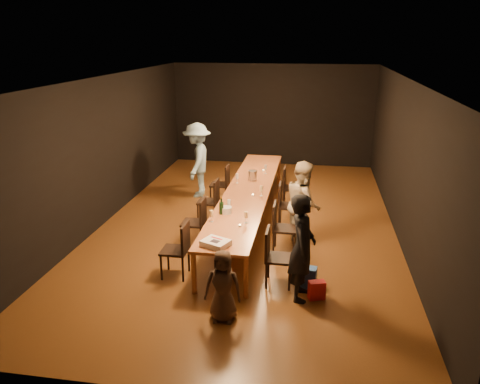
% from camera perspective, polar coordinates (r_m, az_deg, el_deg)
% --- Properties ---
extents(ground, '(10.00, 10.00, 0.00)m').
position_cam_1_polar(ground, '(9.88, 0.96, -3.90)').
color(ground, '#4C2D13').
rests_on(ground, ground).
extents(room_shell, '(6.04, 10.04, 3.02)m').
position_cam_1_polar(room_shell, '(9.28, 1.02, 8.04)').
color(room_shell, black).
rests_on(room_shell, ground).
extents(table, '(0.90, 6.00, 0.75)m').
position_cam_1_polar(table, '(9.63, 0.98, -0.04)').
color(table, '#96502B').
rests_on(table, ground).
extents(chair_right_0, '(0.42, 0.42, 0.93)m').
position_cam_1_polar(chair_right_0, '(7.42, 4.79, -7.94)').
color(chair_right_0, black).
rests_on(chair_right_0, ground).
extents(chair_right_1, '(0.42, 0.42, 0.93)m').
position_cam_1_polar(chair_right_1, '(8.51, 5.47, -4.38)').
color(chair_right_1, black).
rests_on(chair_right_1, ground).
extents(chair_right_2, '(0.42, 0.42, 0.93)m').
position_cam_1_polar(chair_right_2, '(9.63, 5.98, -1.63)').
color(chair_right_2, black).
rests_on(chair_right_2, ground).
extents(chair_right_3, '(0.42, 0.42, 0.93)m').
position_cam_1_polar(chair_right_3, '(10.76, 6.39, 0.54)').
color(chair_right_3, black).
rests_on(chair_right_3, ground).
extents(chair_left_0, '(0.42, 0.42, 0.93)m').
position_cam_1_polar(chair_left_0, '(7.72, -7.98, -6.98)').
color(chair_left_0, black).
rests_on(chair_left_0, ground).
extents(chair_left_1, '(0.42, 0.42, 0.93)m').
position_cam_1_polar(chair_left_1, '(8.77, -5.70, -3.68)').
color(chair_left_1, black).
rests_on(chair_left_1, ground).
extents(chair_left_2, '(0.42, 0.42, 0.93)m').
position_cam_1_polar(chair_left_2, '(9.86, -3.92, -1.09)').
color(chair_left_2, black).
rests_on(chair_left_2, ground).
extents(chair_left_3, '(0.42, 0.42, 0.93)m').
position_cam_1_polar(chair_left_3, '(10.97, -2.51, 0.99)').
color(chair_left_3, black).
rests_on(chair_left_3, ground).
extents(woman_birthday, '(0.40, 0.60, 1.64)m').
position_cam_1_polar(woman_birthday, '(6.95, 7.59, -6.71)').
color(woman_birthday, black).
rests_on(woman_birthday, ground).
extents(woman_tan, '(0.78, 0.90, 1.61)m').
position_cam_1_polar(woman_tan, '(8.78, 7.69, -1.37)').
color(woman_tan, beige).
rests_on(woman_tan, ground).
extents(man_blue, '(0.76, 1.22, 1.81)m').
position_cam_1_polar(man_blue, '(11.38, -5.23, 3.88)').
color(man_blue, '#7DA4C2').
rests_on(man_blue, ground).
extents(child, '(0.52, 0.34, 1.04)m').
position_cam_1_polar(child, '(6.51, -2.11, -11.39)').
color(child, '#473327').
rests_on(child, ground).
extents(gift_bag_red, '(0.27, 0.20, 0.29)m').
position_cam_1_polar(gift_bag_red, '(7.25, 9.33, -11.72)').
color(gift_bag_red, red).
rests_on(gift_bag_red, ground).
extents(gift_bag_blue, '(0.30, 0.22, 0.34)m').
position_cam_1_polar(gift_bag_blue, '(7.52, 8.24, -10.24)').
color(gift_bag_blue, '#234B9A').
rests_on(gift_bag_blue, ground).
extents(birthday_cake, '(0.48, 0.44, 0.09)m').
position_cam_1_polar(birthday_cake, '(7.10, -2.99, -6.23)').
color(birthday_cake, white).
rests_on(birthday_cake, table).
extents(plate_stack, '(0.26, 0.26, 0.12)m').
position_cam_1_polar(plate_stack, '(8.36, -1.71, -2.22)').
color(plate_stack, silver).
rests_on(plate_stack, table).
extents(champagne_bottle, '(0.10, 0.10, 0.34)m').
position_cam_1_polar(champagne_bottle, '(8.28, -2.28, -1.61)').
color(champagne_bottle, black).
rests_on(champagne_bottle, table).
extents(ice_bucket, '(0.21, 0.21, 0.21)m').
position_cam_1_polar(ice_bucket, '(10.27, 1.54, 2.05)').
color(ice_bucket, '#BCBCC1').
rests_on(ice_bucket, table).
extents(wineglass_0, '(0.06, 0.06, 0.21)m').
position_cam_1_polar(wineglass_0, '(7.97, -3.48, -2.96)').
color(wineglass_0, beige).
rests_on(wineglass_0, table).
extents(wineglass_1, '(0.06, 0.06, 0.21)m').
position_cam_1_polar(wineglass_1, '(7.90, 0.73, -3.11)').
color(wineglass_1, beige).
rests_on(wineglass_1, table).
extents(wineglass_2, '(0.06, 0.06, 0.21)m').
position_cam_1_polar(wineglass_2, '(8.47, -1.35, -1.60)').
color(wineglass_2, silver).
rests_on(wineglass_2, table).
extents(wineglass_3, '(0.06, 0.06, 0.21)m').
position_cam_1_polar(wineglass_3, '(9.24, 2.61, 0.13)').
color(wineglass_3, beige).
rests_on(wineglass_3, table).
extents(wineglass_4, '(0.06, 0.06, 0.21)m').
position_cam_1_polar(wineglass_4, '(10.04, -0.36, 1.65)').
color(wineglass_4, silver).
rests_on(wineglass_4, table).
extents(wineglass_5, '(0.06, 0.06, 0.21)m').
position_cam_1_polar(wineglass_5, '(10.75, 3.13, 2.77)').
color(wineglass_5, silver).
rests_on(wineglass_5, table).
extents(tealight_near, '(0.05, 0.05, 0.03)m').
position_cam_1_polar(tealight_near, '(7.79, -0.01, -4.13)').
color(tealight_near, '#B2B7B2').
rests_on(tealight_near, table).
extents(tealight_mid, '(0.05, 0.05, 0.03)m').
position_cam_1_polar(tealight_mid, '(9.26, 1.58, -0.40)').
color(tealight_mid, '#B2B7B2').
rests_on(tealight_mid, table).
extents(tealight_far, '(0.05, 0.05, 0.03)m').
position_cam_1_polar(tealight_far, '(10.96, 2.86, 2.61)').
color(tealight_far, '#B2B7B2').
rests_on(tealight_far, table).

